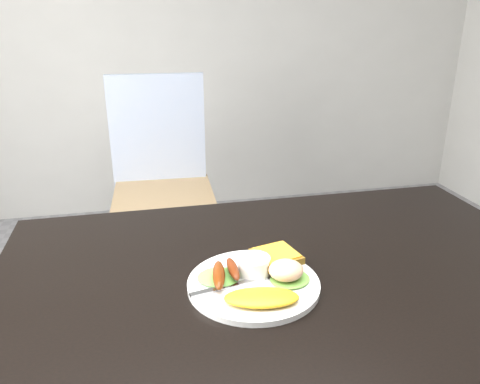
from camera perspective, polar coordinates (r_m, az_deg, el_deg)
name	(u,v)px	position (r m, az deg, el deg)	size (l,w,h in m)	color
dining_table	(291,282)	(0.98, 6.25, -10.84)	(1.20, 0.80, 0.04)	black
dining_chair	(164,198)	(2.18, -9.27, -0.69)	(0.45, 0.45, 0.05)	#9F8057
person	(209,186)	(1.69, -3.74, 0.78)	(0.48, 0.32, 1.33)	#1C478E
plate	(253,284)	(0.92, 1.66, -11.15)	(0.26, 0.26, 0.01)	white
lettuce_left	(219,277)	(0.93, -2.60, -10.28)	(0.08, 0.08, 0.01)	#538933
lettuce_right	(290,279)	(0.92, 6.10, -10.48)	(0.08, 0.07, 0.01)	olive
omelette	(262,298)	(0.86, 2.65, -12.73)	(0.14, 0.06, 0.02)	gold
sausage_a	(219,275)	(0.90, -2.61, -10.08)	(0.02, 0.10, 0.02)	brown
sausage_b	(233,269)	(0.92, -0.86, -9.35)	(0.02, 0.08, 0.02)	#5F1F0A
ramekin	(254,266)	(0.93, 1.73, -9.00)	(0.06, 0.06, 0.04)	white
toast_a	(265,263)	(0.97, 3.11, -8.60)	(0.08, 0.08, 0.01)	#8F5D30
toast_b	(276,256)	(0.97, 4.45, -7.83)	(0.08, 0.08, 0.01)	olive
potato_salad	(286,270)	(0.91, 5.63, -9.46)	(0.07, 0.06, 0.04)	beige
fork	(230,286)	(0.90, -1.20, -11.36)	(0.16, 0.01, 0.00)	#ADAFB7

